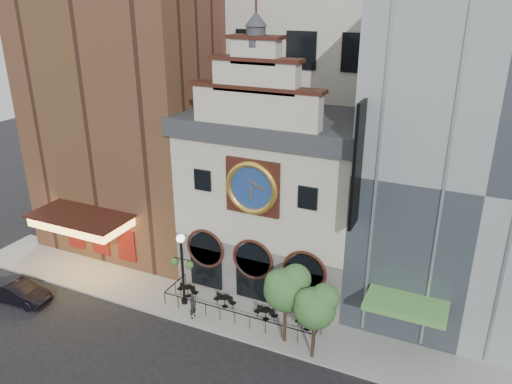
{
  "coord_description": "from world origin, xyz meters",
  "views": [
    {
      "loc": [
        12.27,
        -22.09,
        19.72
      ],
      "look_at": [
        -0.74,
        6.0,
        7.34
      ],
      "focal_mm": 35.0,
      "sensor_mm": 36.0,
      "label": 1
    }
  ],
  "objects_px": {
    "bistro_0": "(188,290)",
    "tree_right": "(316,305)",
    "car_left": "(19,292)",
    "pedestrian": "(193,307)",
    "bistro_2": "(266,313)",
    "tree_left": "(287,287)",
    "bistro_1": "(225,301)",
    "bistro_3": "(307,323)",
    "lamppost": "(182,262)"
  },
  "relations": [
    {
      "from": "pedestrian",
      "to": "tree_left",
      "type": "bearing_deg",
      "value": -84.42
    },
    {
      "from": "car_left",
      "to": "pedestrian",
      "type": "bearing_deg",
      "value": -78.42
    },
    {
      "from": "bistro_1",
      "to": "car_left",
      "type": "xyz_separation_m",
      "value": [
        -13.19,
        -5.18,
        0.13
      ]
    },
    {
      "from": "bistro_1",
      "to": "car_left",
      "type": "height_order",
      "value": "car_left"
    },
    {
      "from": "bistro_3",
      "to": "lamppost",
      "type": "distance_m",
      "value": 8.99
    },
    {
      "from": "tree_left",
      "to": "lamppost",
      "type": "bearing_deg",
      "value": 174.23
    },
    {
      "from": "car_left",
      "to": "lamppost",
      "type": "xyz_separation_m",
      "value": [
        10.49,
        4.41,
        2.61
      ]
    },
    {
      "from": "bistro_2",
      "to": "car_left",
      "type": "height_order",
      "value": "car_left"
    },
    {
      "from": "bistro_0",
      "to": "pedestrian",
      "type": "bearing_deg",
      "value": -49.81
    },
    {
      "from": "bistro_3",
      "to": "tree_right",
      "type": "xyz_separation_m",
      "value": [
        1.14,
        -2.22,
        3.04
      ]
    },
    {
      "from": "bistro_3",
      "to": "pedestrian",
      "type": "relative_size",
      "value": 0.99
    },
    {
      "from": "car_left",
      "to": "tree_right",
      "type": "height_order",
      "value": "tree_right"
    },
    {
      "from": "bistro_1",
      "to": "tree_right",
      "type": "xyz_separation_m",
      "value": [
        6.96,
        -2.19,
        3.04
      ]
    },
    {
      "from": "bistro_2",
      "to": "bistro_1",
      "type": "bearing_deg",
      "value": 177.37
    },
    {
      "from": "bistro_2",
      "to": "tree_right",
      "type": "xyz_separation_m",
      "value": [
        3.9,
        -2.05,
        3.04
      ]
    },
    {
      "from": "lamppost",
      "to": "tree_left",
      "type": "height_order",
      "value": "lamppost"
    },
    {
      "from": "bistro_0",
      "to": "tree_left",
      "type": "relative_size",
      "value": 0.31
    },
    {
      "from": "tree_right",
      "to": "tree_left",
      "type": "bearing_deg",
      "value": 161.93
    },
    {
      "from": "bistro_3",
      "to": "car_left",
      "type": "height_order",
      "value": "car_left"
    },
    {
      "from": "bistro_0",
      "to": "tree_right",
      "type": "height_order",
      "value": "tree_right"
    },
    {
      "from": "pedestrian",
      "to": "tree_right",
      "type": "bearing_deg",
      "value": -89.7
    },
    {
      "from": "pedestrian",
      "to": "tree_left",
      "type": "relative_size",
      "value": 0.31
    },
    {
      "from": "car_left",
      "to": "bistro_2",
      "type": "bearing_deg",
      "value": -76.6
    },
    {
      "from": "bistro_1",
      "to": "bistro_3",
      "type": "relative_size",
      "value": 1.0
    },
    {
      "from": "pedestrian",
      "to": "lamppost",
      "type": "bearing_deg",
      "value": 53.54
    },
    {
      "from": "tree_left",
      "to": "car_left",
      "type": "bearing_deg",
      "value": -168.69
    },
    {
      "from": "car_left",
      "to": "pedestrian",
      "type": "distance_m",
      "value": 12.34
    },
    {
      "from": "tree_left",
      "to": "tree_right",
      "type": "distance_m",
      "value": 2.11
    },
    {
      "from": "tree_left",
      "to": "pedestrian",
      "type": "bearing_deg",
      "value": -176.76
    },
    {
      "from": "bistro_1",
      "to": "lamppost",
      "type": "xyz_separation_m",
      "value": [
        -2.7,
        -0.77,
        2.74
      ]
    },
    {
      "from": "bistro_1",
      "to": "tree_right",
      "type": "height_order",
      "value": "tree_right"
    },
    {
      "from": "bistro_1",
      "to": "car_left",
      "type": "relative_size",
      "value": 0.35
    },
    {
      "from": "car_left",
      "to": "tree_right",
      "type": "distance_m",
      "value": 20.58
    },
    {
      "from": "bistro_2",
      "to": "tree_left",
      "type": "xyz_separation_m",
      "value": [
        1.91,
        -1.4,
        3.32
      ]
    },
    {
      "from": "pedestrian",
      "to": "bistro_2",
      "type": "bearing_deg",
      "value": -65.65
    },
    {
      "from": "bistro_1",
      "to": "tree_right",
      "type": "relative_size",
      "value": 0.33
    },
    {
      "from": "bistro_2",
      "to": "tree_right",
      "type": "distance_m",
      "value": 5.36
    },
    {
      "from": "bistro_0",
      "to": "bistro_1",
      "type": "xyz_separation_m",
      "value": [
        2.91,
        -0.02,
        0.0
      ]
    },
    {
      "from": "bistro_0",
      "to": "tree_left",
      "type": "xyz_separation_m",
      "value": [
        7.88,
        -1.56,
        3.32
      ]
    },
    {
      "from": "bistro_2",
      "to": "tree_left",
      "type": "bearing_deg",
      "value": -36.3
    },
    {
      "from": "bistro_0",
      "to": "bistro_1",
      "type": "bearing_deg",
      "value": -0.3
    },
    {
      "from": "bistro_1",
      "to": "bistro_3",
      "type": "bearing_deg",
      "value": 0.22
    },
    {
      "from": "lamppost",
      "to": "tree_right",
      "type": "xyz_separation_m",
      "value": [
        9.66,
        -1.42,
        0.3
      ]
    },
    {
      "from": "lamppost",
      "to": "tree_right",
      "type": "relative_size",
      "value": 1.08
    },
    {
      "from": "bistro_2",
      "to": "bistro_0",
      "type": "bearing_deg",
      "value": 178.51
    },
    {
      "from": "bistro_1",
      "to": "bistro_2",
      "type": "xyz_separation_m",
      "value": [
        3.06,
        -0.14,
        0.0
      ]
    },
    {
      "from": "pedestrian",
      "to": "bistro_0",
      "type": "bearing_deg",
      "value": 42.53
    },
    {
      "from": "car_left",
      "to": "pedestrian",
      "type": "relative_size",
      "value": 2.85
    },
    {
      "from": "tree_left",
      "to": "tree_right",
      "type": "relative_size",
      "value": 1.08
    },
    {
      "from": "lamppost",
      "to": "tree_left",
      "type": "bearing_deg",
      "value": -8.99
    }
  ]
}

